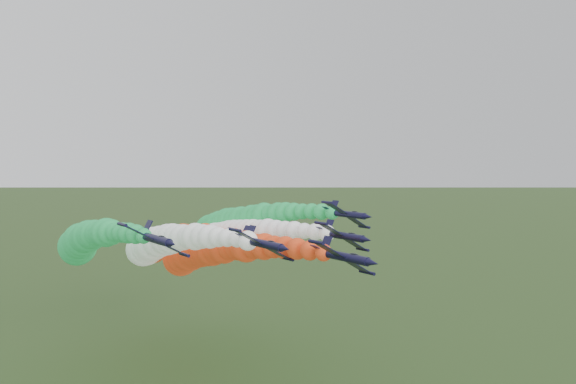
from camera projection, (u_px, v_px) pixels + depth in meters
name	position (u px, v px, depth m)	size (l,w,h in m)	color
jet_lead	(203.00, 253.00, 119.39)	(17.69, 78.47, 17.83)	black
jet_inner_left	(157.00, 245.00, 126.71)	(17.17, 77.95, 17.31)	black
jet_inner_right	(217.00, 240.00, 138.22)	(18.02, 78.79, 18.15)	black
jet_outer_left	(84.00, 242.00, 124.36)	(17.75, 78.52, 17.89)	black
jet_outer_right	(229.00, 224.00, 149.36)	(18.02, 78.79, 18.16)	black
jet_trail	(164.00, 243.00, 144.03)	(17.51, 78.28, 17.64)	black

